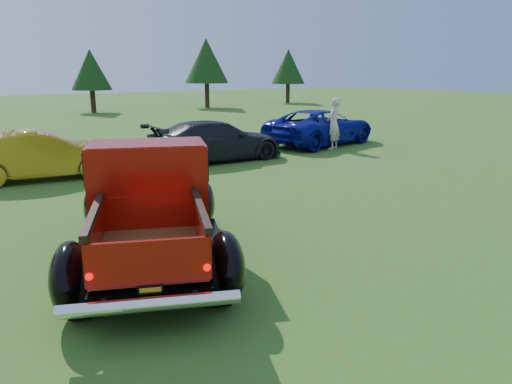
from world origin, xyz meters
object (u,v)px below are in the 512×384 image
Objects in this scene: show_car_grey at (216,141)px; show_car_blue at (321,127)px; show_car_yellow at (43,155)px; spectator at (334,124)px; tree_far_east at (288,67)px; tree_mid_right at (91,70)px; tree_east at (206,61)px; pickup_truck at (150,203)px.

show_car_grey is 0.91× the size of show_car_blue.
spectator is at bearing -84.96° from show_car_yellow.
spectator is (-15.52, -22.72, -2.26)m from tree_far_east.
show_car_yellow is 0.81× the size of show_car_blue.
tree_mid_right is 18.01m from tree_far_east.
tree_far_east reaches higher than show_car_grey.
spectator is (-6.52, -21.72, -2.67)m from tree_east.
pickup_truck is at bearing -105.11° from tree_mid_right.
tree_mid_right is at bearing -5.36° from show_car_grey.
show_car_blue is (2.91, -21.00, -2.26)m from tree_mid_right.
pickup_truck is at bearing -120.62° from tree_east.
show_car_grey is at bearing -83.84° from show_car_yellow.
spectator reaches higher than show_car_yellow.
pickup_truck reaches higher than show_car_blue.
show_car_yellow is (-0.15, 7.25, -0.21)m from pickup_truck.
tree_east is at bearing -132.15° from spectator.
show_car_blue is 2.61× the size of spectator.
show_car_yellow is at bearing 89.12° from show_car_grey.
show_car_blue reaches higher than show_car_yellow.
tree_far_east is 0.93× the size of show_car_blue.
show_car_yellow is 10.45m from spectator.
pickup_truck is 1.16× the size of show_car_grey.
tree_mid_right is 22.45m from spectator.
pickup_truck reaches higher than show_car_yellow.
show_car_grey is 5.47m from show_car_blue.
tree_east is (9.00, -0.50, 0.68)m from tree_mid_right.
tree_mid_right is at bearing -109.08° from spectator.
tree_east is 1.30× the size of show_car_yellow.
tree_far_east reaches higher than pickup_truck.
tree_east is at bearing -27.99° from show_car_blue.
pickup_truck is (-25.80, -29.39, -2.35)m from tree_far_east.
tree_mid_right is at bearing -178.41° from tree_far_east.
pickup_truck is at bearing -170.64° from show_car_yellow.
spectator reaches higher than show_car_blue.
show_car_yellow is (-16.95, -21.15, -2.97)m from tree_east.
tree_mid_right is at bearing -11.96° from show_car_yellow.
show_car_blue is at bearing -80.01° from show_car_grey.
tree_east is 1.12× the size of tree_far_east.
spectator is at bearing -124.33° from tree_far_east.
tree_far_east is (18.00, 0.50, 0.27)m from tree_mid_right.
show_car_yellow is 2.12× the size of spectator.
spectator is (-0.43, -1.22, 0.27)m from show_car_blue.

